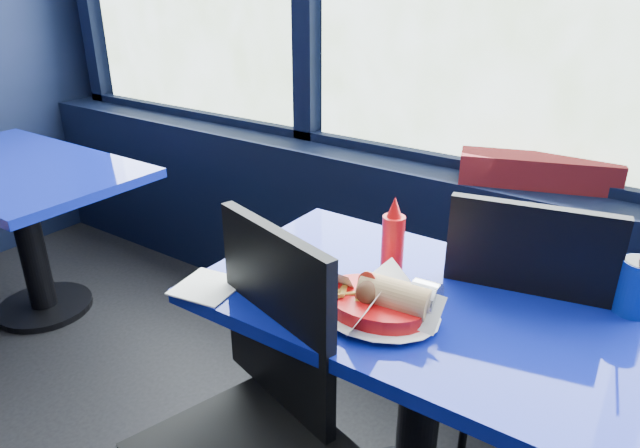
{
  "coord_description": "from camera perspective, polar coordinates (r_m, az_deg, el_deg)",
  "views": [
    {
      "loc": [
        0.79,
        0.79,
        1.53
      ],
      "look_at": [
        -0.03,
        1.98,
        0.89
      ],
      "focal_mm": 32.0,
      "sensor_mm": 36.0,
      "label": 1
    }
  ],
  "objects": [
    {
      "name": "ketchup_bottle",
      "position": [
        1.58,
        7.29,
        -1.73
      ],
      "size": [
        0.06,
        0.06,
        0.23
      ],
      "color": "red",
      "rests_on": "near_table"
    },
    {
      "name": "napkin",
      "position": [
        1.58,
        -11.17,
        -6.17
      ],
      "size": [
        0.18,
        0.18,
        0.0
      ],
      "primitive_type": "cube",
      "rotation": [
        0.0,
        0.0,
        0.16
      ],
      "color": "white",
      "rests_on": "near_table"
    },
    {
      "name": "chair_near_back",
      "position": [
        1.82,
        20.87,
        -9.66
      ],
      "size": [
        0.53,
        0.54,
        1.0
      ],
      "rotation": [
        0.0,
        0.0,
        3.35
      ],
      "color": "black",
      "rests_on": "ground"
    },
    {
      "name": "window_sill",
      "position": [
        2.49,
        12.35,
        -3.65
      ],
      "size": [
        5.0,
        0.26,
        0.8
      ],
      "primitive_type": "cube",
      "color": "black",
      "rests_on": "ground"
    },
    {
      "name": "food_basket",
      "position": [
        1.42,
        5.84,
        -7.77
      ],
      "size": [
        0.35,
        0.35,
        0.11
      ],
      "rotation": [
        0.0,
        0.0,
        -0.35
      ],
      "color": "red",
      "rests_on": "near_table"
    },
    {
      "name": "near_table",
      "position": [
        1.62,
        10.34,
        -13.01
      ],
      "size": [
        1.2,
        0.7,
        0.75
      ],
      "color": "black",
      "rests_on": "ground"
    },
    {
      "name": "soda_cup",
      "position": [
        1.61,
        29.1,
        -5.43
      ],
      "size": [
        0.09,
        0.09,
        0.3
      ],
      "rotation": [
        0.0,
        0.0,
        0.37
      ],
      "color": "navy",
      "rests_on": "near_table"
    },
    {
      "name": "far_table",
      "position": [
        2.93,
        -27.69,
        1.91
      ],
      "size": [
        1.2,
        0.7,
        0.75
      ],
      "color": "black",
      "rests_on": "ground"
    },
    {
      "name": "chair_near_front",
      "position": [
        1.45,
        -6.12,
        -17.73
      ],
      "size": [
        0.55,
        0.56,
        0.99
      ],
      "rotation": [
        0.0,
        0.0,
        -0.29
      ],
      "color": "black",
      "rests_on": "ground"
    },
    {
      "name": "planter_box",
      "position": [
        2.26,
        20.99,
        4.97
      ],
      "size": [
        0.58,
        0.32,
        0.11
      ],
      "primitive_type": "cube",
      "rotation": [
        0.0,
        0.0,
        0.33
      ],
      "color": "maroon",
      "rests_on": "window_sill"
    }
  ]
}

